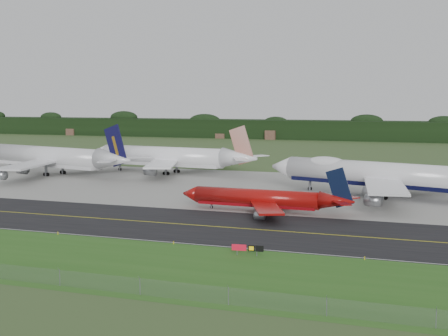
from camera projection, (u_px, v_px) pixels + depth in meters
ground at (221, 223)px, 127.00m from camera, size 600.00×600.00×0.00m
grass_verge at (144, 266)px, 94.14m from camera, size 400.00×30.00×0.01m
taxiway at (214, 226)px, 123.24m from camera, size 400.00×32.00×0.02m
apron at (281, 189)px, 174.88m from camera, size 400.00×78.00×0.01m
taxiway_centreline at (214, 226)px, 123.24m from camera, size 400.00×0.40×0.00m
taxiway_edge_line at (183, 243)px, 108.69m from camera, size 400.00×0.25×0.00m
perimeter_fence at (99, 282)px, 81.81m from camera, size 320.00×0.10×320.00m
horizon_treeline at (369, 132)px, 383.43m from camera, size 700.00×25.00×12.00m
jet_ba_747 at (383, 175)px, 159.35m from camera, size 66.76×54.02×17.12m
jet_red_737 at (266, 199)px, 138.58m from camera, size 39.85×32.54×10.77m
jet_navy_gold at (54, 158)px, 206.99m from camera, size 67.31×57.54×17.54m
jet_star_tail at (171, 157)px, 210.38m from camera, size 64.09×53.28×16.90m
taxiway_sign at (247, 248)px, 100.08m from camera, size 5.19×0.69×1.73m
edge_marker_left at (58, 233)px, 115.86m from camera, size 0.16×0.16×0.50m
edge_marker_center at (174, 243)px, 108.20m from camera, size 0.16×0.16×0.50m
edge_marker_right at (365, 258)px, 97.54m from camera, size 0.16×0.16×0.50m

